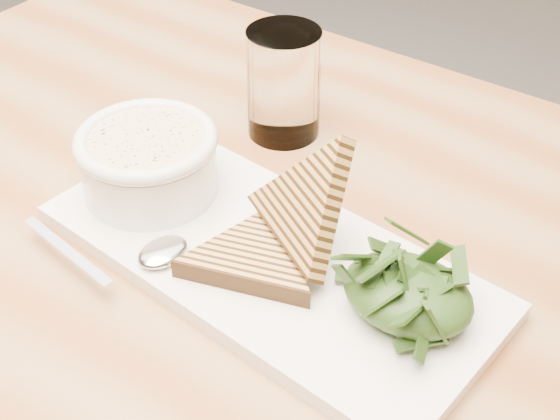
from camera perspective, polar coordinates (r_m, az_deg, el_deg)
The scene contains 13 objects.
table_top at distance 0.68m, azimuth 0.52°, elevation -6.74°, with size 1.26×0.84×0.04m, color #A4784B.
table_leg_bl at distance 1.42m, azimuth -10.95°, elevation 1.60°, with size 0.06×0.06×0.69m, color #A4784B.
platter at distance 0.68m, azimuth -0.94°, elevation -3.62°, with size 0.41×0.18×0.02m, color white.
soup_bowl at distance 0.74m, azimuth -9.53°, elevation 3.03°, with size 0.13×0.13×0.05m, color white.
soup at distance 0.72m, azimuth -9.78°, elevation 4.95°, with size 0.11×0.11×0.01m, color beige.
bowl_rim at distance 0.72m, azimuth -9.80°, elevation 5.08°, with size 0.13×0.13×0.01m, color white.
sandwich_flat at distance 0.66m, azimuth -1.94°, elevation -3.49°, with size 0.14×0.14×0.02m, color tan, non-canonical shape.
sandwich_lean at distance 0.65m, azimuth 1.79°, elevation 0.28°, with size 0.14×0.14×0.08m, color tan, non-canonical shape.
salad_base at distance 0.62m, azimuth 9.32°, elevation -6.06°, with size 0.11×0.08×0.04m, color black.
arugula_pile at distance 0.61m, azimuth 9.39°, elevation -5.63°, with size 0.11×0.10×0.05m, color #334F1F, non-canonical shape.
spoon_bowl at distance 0.68m, azimuth -8.56°, elevation -3.05°, with size 0.04×0.05×0.01m, color silver.
spoon_handle at distance 0.70m, azimuth -15.32°, elevation -2.89°, with size 0.12×0.01×0.00m, color silver.
glass_near at distance 0.82m, azimuth 0.27°, elevation 9.23°, with size 0.08×0.08×0.12m, color white.
Camera 1 is at (0.35, -0.39, 1.20)m, focal length 50.00 mm.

